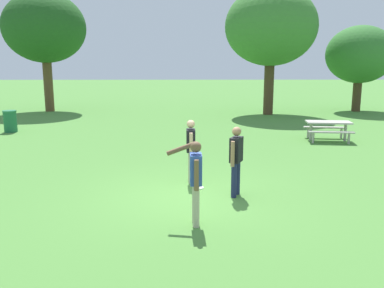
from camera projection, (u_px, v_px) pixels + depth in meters
ground_plane at (191, 196)px, 9.68m from camera, size 120.00×120.00×0.00m
person_thrower at (195, 177)px, 7.80m from camera, size 0.68×0.61×1.64m
person_catcher at (191, 147)px, 10.58m from camera, size 0.23×0.61×1.64m
person_bystander at (236, 157)px, 9.50m from camera, size 0.36×0.56×1.64m
frisbee at (198, 188)px, 10.25m from camera, size 0.27×0.27×0.03m
picnic_table_near at (328, 127)px, 16.23m from camera, size 1.86×1.61×0.77m
trash_can_beside_table at (10, 121)px, 18.23m from camera, size 0.59×0.59×0.96m
tree_tall_left at (44, 28)px, 24.91m from camera, size 4.95×4.95×7.19m
tree_broad_center at (271, 27)px, 23.39m from camera, size 5.24×5.24×7.27m
tree_far_right at (360, 55)px, 25.17m from camera, size 4.10×4.10×5.23m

